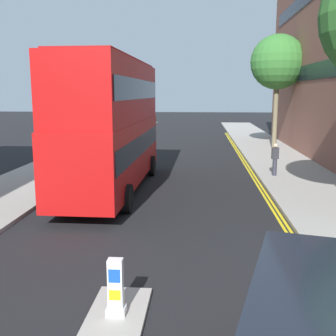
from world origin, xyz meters
TOP-DOWN VIEW (x-y plane):
  - sidewalk_right at (6.50, 16.00)m, footprint 4.00×80.00m
  - sidewalk_left at (-6.50, 16.00)m, footprint 4.00×80.00m
  - kerb_line_outer at (4.40, 14.00)m, footprint 0.10×56.00m
  - kerb_line_inner at (4.24, 14.00)m, footprint 0.10×56.00m
  - traffic_island at (0.00, 4.82)m, footprint 1.10×2.20m
  - keep_left_bollard at (0.00, 4.82)m, footprint 0.36×0.28m
  - double_decker_bus_away at (-2.24, 15.18)m, footprint 2.90×10.84m
  - pedestrian_far at (5.31, 18.36)m, footprint 0.34×0.22m
  - street_tree_mid at (7.14, 29.03)m, footprint 3.98×3.98m

SIDE VIEW (x-z plane):
  - kerb_line_outer at x=4.40m, z-range 0.00..0.01m
  - kerb_line_inner at x=4.24m, z-range 0.00..0.01m
  - traffic_island at x=0.00m, z-range 0.00..0.10m
  - sidewalk_right at x=6.50m, z-range 0.00..0.14m
  - sidewalk_left at x=-6.50m, z-range 0.00..0.14m
  - keep_left_bollard at x=0.00m, z-range 0.05..1.16m
  - pedestrian_far at x=5.31m, z-range 0.18..1.80m
  - double_decker_bus_away at x=-2.24m, z-range 0.21..5.85m
  - street_tree_mid at x=7.14m, z-range 2.27..10.58m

